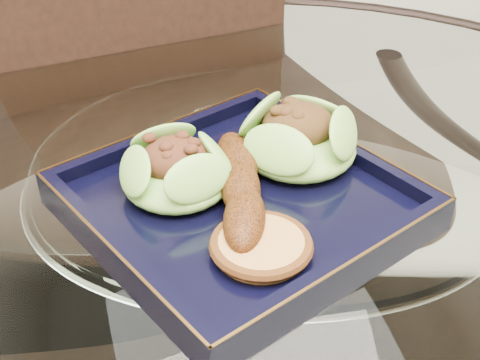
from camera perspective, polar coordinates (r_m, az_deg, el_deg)
name	(u,v)px	position (r m, az deg, el deg)	size (l,w,h in m)	color
dining_table	(260,326)	(0.74, 1.72, -12.34)	(1.13, 1.13, 0.77)	white
dining_chair	(183,195)	(0.96, -4.92, -1.31)	(0.50, 0.50, 1.03)	black
navy_plate	(240,207)	(0.62, 0.00, -2.29)	(0.27, 0.27, 0.02)	black
lettuce_wrap_left	(177,173)	(0.61, -5.40, 0.60)	(0.10, 0.10, 0.04)	#5B9D2D
lettuce_wrap_right	(299,141)	(0.65, 5.02, 3.32)	(0.11, 0.11, 0.04)	#60962B
roasted_plantain	(240,187)	(0.60, 0.04, -0.60)	(0.17, 0.04, 0.03)	#5D2909
crumb_patty	(261,247)	(0.55, 1.82, -5.74)	(0.07, 0.07, 0.01)	gold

